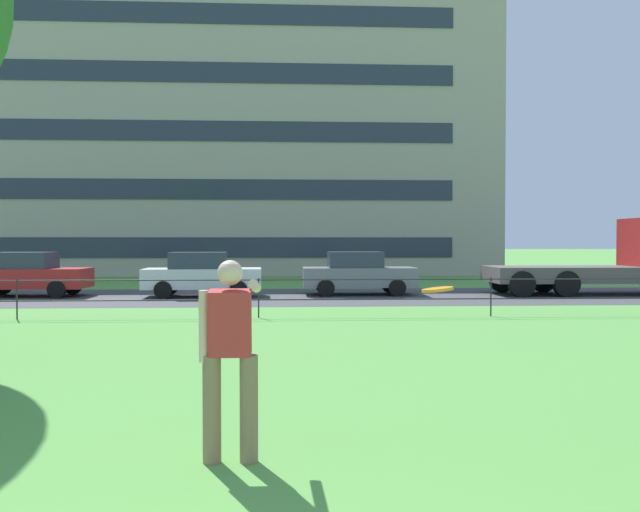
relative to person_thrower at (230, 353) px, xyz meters
The scene contains 9 objects.
street_strip 17.00m from the person_thrower, 90.56° to the left, with size 80.00×7.20×0.01m, color #424247.
park_fence 10.74m from the person_thrower, 90.88° to the left, with size 35.56×0.04×1.00m.
person_thrower is the anchor object (origin of this frame).
frisbee 1.87m from the person_thrower, ahead, with size 0.31×0.31×0.06m.
car_red_right 19.39m from the person_thrower, 115.68° to the left, with size 4.02×1.85×1.54m.
car_white_left 17.22m from the person_thrower, 97.88° to the left, with size 4.06×1.94×1.54m.
car_grey_center 17.86m from the person_thrower, 79.95° to the left, with size 4.00×1.82×1.54m.
flatbed_truck_far_right 21.38m from the person_thrower, 53.87° to the left, with size 7.32×2.49×2.75m.
apartment_building_background 37.33m from the person_thrower, 99.30° to the left, with size 37.57×12.52×16.12m.
Camera 1 is at (0.63, -1.97, 1.93)m, focal length 36.79 mm.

